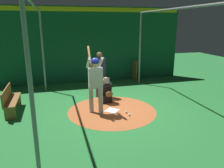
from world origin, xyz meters
TOP-DOWN VIEW (x-y plane):
  - ground_plane at (0.00, 0.00)m, footprint 25.40×25.40m
  - dirt_circle at (0.00, 0.00)m, footprint 3.00×3.00m
  - home_plate at (0.00, 0.00)m, footprint 0.59×0.59m
  - batter at (0.05, -0.57)m, footprint 0.68×0.49m
  - catcher at (-0.88, 0.00)m, footprint 0.58×0.40m
  - umpire at (-1.59, -0.07)m, footprint 0.23×0.49m
  - back_wall at (-4.16, 0.00)m, footprint 0.22×9.40m
  - cage_frame at (0.00, 0.00)m, footprint 6.26×4.52m
  - bat_rack at (-3.91, 2.27)m, footprint 0.82×0.21m
  - bench at (-0.77, -3.28)m, footprint 1.53×0.36m
  - baseball_0 at (0.33, 0.40)m, footprint 0.07×0.07m
  - baseball_1 at (0.56, 0.43)m, footprint 0.07×0.07m

SIDE VIEW (x-z plane):
  - ground_plane at x=0.00m, z-range 0.00..0.00m
  - dirt_circle at x=0.00m, z-range 0.00..0.01m
  - home_plate at x=0.00m, z-range 0.01..0.02m
  - baseball_0 at x=0.33m, z-range 0.01..0.08m
  - baseball_1 at x=0.56m, z-range 0.01..0.08m
  - catcher at x=-0.88m, z-range -0.10..0.88m
  - bench at x=-0.77m, z-range 0.01..0.86m
  - bat_rack at x=-3.91m, z-range -0.03..1.02m
  - umpire at x=-1.59m, z-range 0.12..1.94m
  - batter at x=0.05m, z-range 0.05..2.24m
  - back_wall at x=-4.16m, z-range 0.01..3.68m
  - cage_frame at x=0.00m, z-range 0.68..4.07m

